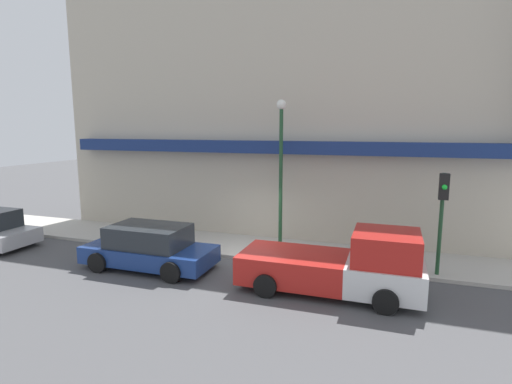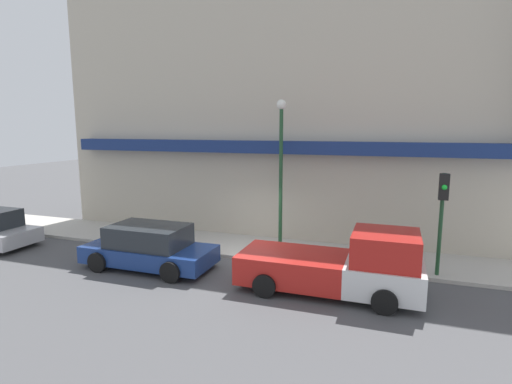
{
  "view_description": "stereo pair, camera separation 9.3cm",
  "coord_description": "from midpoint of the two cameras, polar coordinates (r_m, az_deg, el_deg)",
  "views": [
    {
      "loc": [
        4.77,
        -12.89,
        4.72
      ],
      "look_at": [
        -0.02,
        1.13,
        2.32
      ],
      "focal_mm": 28.0,
      "sensor_mm": 36.0,
      "label": 1
    },
    {
      "loc": [
        4.85,
        -12.86,
        4.72
      ],
      "look_at": [
        -0.02,
        1.13,
        2.32
      ],
      "focal_mm": 28.0,
      "sensor_mm": 36.0,
      "label": 2
    }
  ],
  "objects": [
    {
      "name": "ground_plane",
      "position": [
        14.54,
        -1.22,
        -9.76
      ],
      "size": [
        80.0,
        80.0,
        0.0
      ],
      "primitive_type": "plane",
      "color": "#4C4C4F"
    },
    {
      "name": "sidewalk",
      "position": [
        15.78,
        0.58,
        -7.98
      ],
      "size": [
        36.0,
        2.81,
        0.12
      ],
      "color": "#B7B2A8",
      "rests_on": "ground"
    },
    {
      "name": "building",
      "position": [
        17.84,
        3.68,
        11.3
      ],
      "size": [
        19.8,
        3.8,
        11.24
      ],
      "color": "#BCB29E",
      "rests_on": "ground"
    },
    {
      "name": "pickup_truck",
      "position": [
        11.86,
        12.26,
        -10.23
      ],
      "size": [
        5.18,
        2.22,
        1.9
      ],
      "rotation": [
        0.0,
        0.0,
        0.02
      ],
      "color": "silver",
      "rests_on": "ground"
    },
    {
      "name": "parked_car",
      "position": [
        14.1,
        -14.83,
        -7.63
      ],
      "size": [
        4.43,
        2.08,
        1.48
      ],
      "rotation": [
        0.0,
        0.0,
        -0.02
      ],
      "color": "navy",
      "rests_on": "ground"
    },
    {
      "name": "fire_hydrant",
      "position": [
        14.34,
        13.88,
        -8.41
      ],
      "size": [
        0.19,
        0.19,
        0.66
      ],
      "color": "yellow",
      "rests_on": "sidewalk"
    },
    {
      "name": "street_lamp",
      "position": [
        14.94,
        3.77,
        4.97
      ],
      "size": [
        0.36,
        0.36,
        5.61
      ],
      "color": "#1E4728",
      "rests_on": "sidewalk"
    },
    {
      "name": "traffic_light",
      "position": [
        13.47,
        25.25,
        -1.78
      ],
      "size": [
        0.28,
        0.42,
        3.23
      ],
      "color": "#1E4728",
      "rests_on": "sidewalk"
    }
  ]
}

